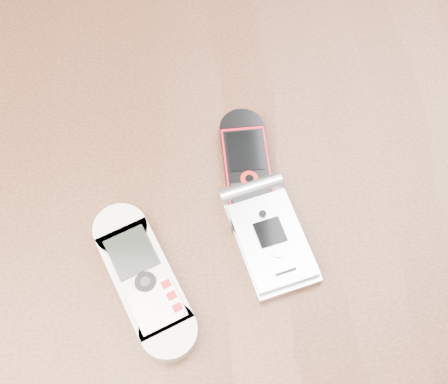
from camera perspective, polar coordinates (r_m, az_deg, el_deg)
The scene contains 5 objects.
ground at distance 1.31m, azimuth -0.23°, elevation -15.04°, with size 4.00×4.00×0.00m, color #472B19.
table at distance 0.69m, azimuth -0.41°, elevation -4.30°, with size 1.20×0.80×0.75m.
nokia_white at distance 0.56m, azimuth -7.34°, elevation -7.92°, with size 0.05×0.15×0.02m, color beige.
nokia_black_red at distance 0.60m, azimuth 2.20°, elevation 1.64°, with size 0.04×0.15×0.01m, color black.
motorola_razr at distance 0.57m, azimuth 4.29°, elevation -4.26°, with size 0.06×0.12×0.02m, color silver.
Camera 1 is at (-0.01, -0.26, 1.29)m, focal length 50.00 mm.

